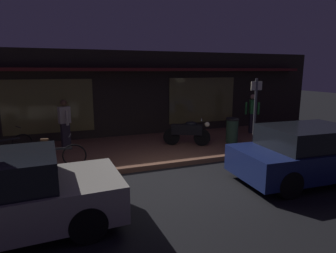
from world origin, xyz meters
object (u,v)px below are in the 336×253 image
object	(u,v)px
bicycle_extra	(55,156)
parked_car_far	(310,153)
person_bystander	(252,113)
sign_post	(255,109)
bicycle_parked	(5,146)
motorcycle	(188,132)
person_photographer	(65,122)
trash_bin	(232,130)

from	to	relation	value
bicycle_extra	parked_car_far	distance (m)	6.82
person_bystander	sign_post	size ratio (longest dim) A/B	0.70
bicycle_extra	person_bystander	bearing A→B (deg)	13.35
sign_post	bicycle_parked	bearing A→B (deg)	167.86
motorcycle	bicycle_parked	size ratio (longest dim) A/B	1.03
person_photographer	trash_bin	distance (m)	6.06
bicycle_extra	person_bystander	xyz separation A→B (m)	(7.93, 1.88, 0.52)
motorcycle	parked_car_far	distance (m)	4.17
bicycle_parked	bicycle_extra	bearing A→B (deg)	-48.61
person_photographer	sign_post	bearing A→B (deg)	-20.96
trash_bin	motorcycle	bearing A→B (deg)	172.09
bicycle_extra	trash_bin	world-z (taller)	trash_bin
motorcycle	sign_post	distance (m)	2.48
sign_post	motorcycle	bearing A→B (deg)	154.01
person_photographer	person_bystander	xyz separation A→B (m)	(7.59, -0.43, 0.00)
person_bystander	sign_post	bearing A→B (deg)	-125.32
sign_post	trash_bin	world-z (taller)	sign_post
motorcycle	bicycle_parked	xyz separation A→B (m)	(-5.91, 0.70, -0.14)
bicycle_extra	sign_post	size ratio (longest dim) A/B	0.69
bicycle_parked	bicycle_extra	size ratio (longest dim) A/B	0.92
sign_post	parked_car_far	size ratio (longest dim) A/B	0.57
trash_bin	bicycle_extra	bearing A→B (deg)	-173.40
motorcycle	parked_car_far	world-z (taller)	parked_car_far
bicycle_extra	person_bystander	size ratio (longest dim) A/B	0.98
motorcycle	bicycle_extra	bearing A→B (deg)	-167.94
trash_bin	parked_car_far	bearing A→B (deg)	-89.33
bicycle_parked	motorcycle	bearing A→B (deg)	-6.77
motorcycle	person_bystander	xyz separation A→B (m)	(3.47, 0.93, 0.38)
motorcycle	bicycle_parked	bearing A→B (deg)	173.23
trash_bin	parked_car_far	world-z (taller)	parked_car_far
parked_car_far	bicycle_parked	bearing A→B (deg)	149.69
person_bystander	trash_bin	xyz separation A→B (m)	(-1.76, -1.17, -0.41)
bicycle_parked	sign_post	distance (m)	8.25
bicycle_extra	trash_bin	distance (m)	6.21
motorcycle	trash_bin	xyz separation A→B (m)	(1.71, -0.24, -0.03)
bicycle_parked	sign_post	world-z (taller)	sign_post
person_bystander	parked_car_far	xyz separation A→B (m)	(-1.72, -4.71, -0.32)
bicycle_parked	bicycle_extra	distance (m)	2.20
person_photographer	trash_bin	bearing A→B (deg)	-15.31
bicycle_parked	person_photographer	distance (m)	1.98
person_photographer	parked_car_far	world-z (taller)	person_photographer
bicycle_extra	trash_bin	size ratio (longest dim) A/B	1.77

